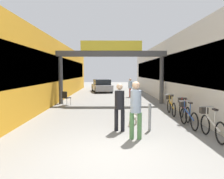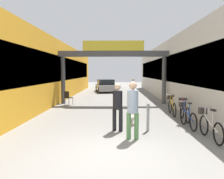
% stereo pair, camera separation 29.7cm
% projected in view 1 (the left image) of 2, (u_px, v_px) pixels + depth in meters
% --- Properties ---
extents(ground_plane, '(80.00, 80.00, 0.00)m').
position_uv_depth(ground_plane, '(114.00, 154.00, 5.62)').
color(ground_plane, gray).
extents(storefront_left, '(3.00, 26.00, 4.23)m').
position_uv_depth(storefront_left, '(43.00, 72.00, 16.36)').
color(storefront_left, gold).
rests_on(storefront_left, ground_plane).
extents(storefront_right, '(3.00, 26.00, 4.23)m').
position_uv_depth(storefront_right, '(178.00, 72.00, 16.47)').
color(storefront_right, beige).
rests_on(storefront_right, ground_plane).
extents(arcade_sign_gateway, '(7.40, 0.47, 4.11)m').
position_uv_depth(arcade_sign_gateway, '(111.00, 59.00, 14.30)').
color(arcade_sign_gateway, '#4C4C4F').
rests_on(arcade_sign_gateway, ground_plane).
extents(pedestrian_with_dog, '(0.44, 0.44, 1.69)m').
position_uv_depth(pedestrian_with_dog, '(120.00, 104.00, 7.70)').
color(pedestrian_with_dog, black).
rests_on(pedestrian_with_dog, ground_plane).
extents(pedestrian_companion, '(0.39, 0.37, 1.81)m').
position_uv_depth(pedestrian_companion, '(136.00, 106.00, 6.75)').
color(pedestrian_companion, '#4C7F47').
rests_on(pedestrian_companion, ground_plane).
extents(pedestrian_carrying_crate, '(0.35, 0.38, 1.57)m').
position_uv_depth(pedestrian_carrying_crate, '(130.00, 86.00, 18.31)').
color(pedestrian_carrying_crate, '#99332D').
rests_on(pedestrian_carrying_crate, ground_plane).
extents(dog_on_leash, '(0.46, 0.66, 0.46)m').
position_uv_depth(dog_on_leash, '(133.00, 118.00, 8.70)').
color(dog_on_leash, beige).
rests_on(dog_on_leash, ground_plane).
extents(bicycle_silver_nearest, '(0.46, 1.69, 0.98)m').
position_uv_depth(bicycle_silver_nearest, '(211.00, 125.00, 6.91)').
color(bicycle_silver_nearest, black).
rests_on(bicycle_silver_nearest, ground_plane).
extents(bicycle_blue_second, '(0.46, 1.69, 0.98)m').
position_uv_depth(bicycle_blue_second, '(188.00, 115.00, 8.38)').
color(bicycle_blue_second, black).
rests_on(bicycle_blue_second, ground_plane).
extents(bicycle_red_third, '(0.46, 1.69, 0.98)m').
position_uv_depth(bicycle_red_third, '(184.00, 110.00, 9.60)').
color(bicycle_red_third, black).
rests_on(bicycle_red_third, ground_plane).
extents(bicycle_orange_farthest, '(0.46, 1.69, 0.98)m').
position_uv_depth(bicycle_orange_farthest, '(171.00, 106.00, 10.82)').
color(bicycle_orange_farthest, black).
rests_on(bicycle_orange_farthest, ground_plane).
extents(bollard_post_metal, '(0.10, 0.10, 1.00)m').
position_uv_depth(bollard_post_metal, '(150.00, 117.00, 7.78)').
color(bollard_post_metal, gray).
rests_on(bollard_post_metal, ground_plane).
extents(cafe_chair_black_nearer, '(0.56, 0.56, 0.89)m').
position_uv_depth(cafe_chair_black_nearer, '(66.00, 97.00, 13.71)').
color(cafe_chair_black_nearer, gray).
rests_on(cafe_chair_black_nearer, ground_plane).
extents(parked_car_silver, '(2.45, 4.25, 1.33)m').
position_uv_depth(parked_car_silver, '(102.00, 86.00, 23.12)').
color(parked_car_silver, '#99999E').
rests_on(parked_car_silver, ground_plane).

